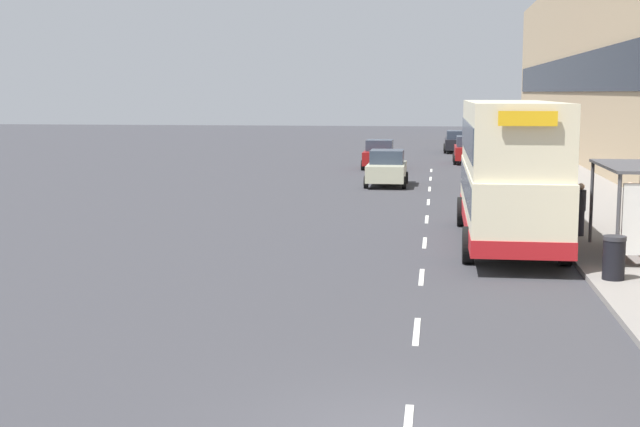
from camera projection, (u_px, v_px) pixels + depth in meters
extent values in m
cube|color=gray|center=(550.00, 175.00, 48.81)|extent=(5.00, 93.00, 0.14)
cube|color=tan|center=(631.00, 57.00, 47.43)|extent=(3.00, 93.00, 12.82)
cube|color=black|center=(601.00, 70.00, 47.72)|extent=(0.12, 89.28, 2.31)
cube|color=silver|center=(417.00, 331.00, 17.15)|extent=(0.12, 2.00, 0.01)
cube|color=silver|center=(422.00, 277.00, 22.18)|extent=(0.12, 2.00, 0.01)
cube|color=silver|center=(425.00, 243.00, 27.21)|extent=(0.12, 2.00, 0.01)
cube|color=silver|center=(427.00, 219.00, 32.25)|extent=(0.12, 2.00, 0.01)
cube|color=silver|center=(428.00, 202.00, 37.28)|extent=(0.12, 2.00, 0.01)
cube|color=silver|center=(430.00, 189.00, 42.31)|extent=(0.12, 2.00, 0.01)
cube|color=silver|center=(431.00, 179.00, 47.34)|extent=(0.12, 2.00, 0.01)
cube|color=silver|center=(431.00, 170.00, 52.37)|extent=(0.12, 2.00, 0.01)
cube|color=#4C4C51|center=(632.00, 166.00, 24.18)|extent=(1.60, 4.20, 0.08)
cylinder|color=#4C4C51|center=(618.00, 221.00, 22.48)|extent=(0.10, 0.10, 2.40)
cylinder|color=#4C4C51|center=(591.00, 202.00, 26.41)|extent=(0.10, 0.10, 2.40)
cylinder|color=#4C4C51|center=(640.00, 203.00, 26.23)|extent=(0.10, 0.10, 2.40)
cube|color=maroon|center=(638.00, 239.00, 24.42)|extent=(0.36, 2.80, 0.08)
cube|color=beige|center=(508.00, 198.00, 26.83)|extent=(2.55, 10.47, 1.85)
cube|color=beige|center=(510.00, 134.00, 26.57)|extent=(2.50, 10.16, 1.95)
cube|color=#B2191E|center=(507.00, 220.00, 26.92)|extent=(2.58, 10.53, 0.45)
cube|color=#2D3847|center=(508.00, 185.00, 26.78)|extent=(2.58, 9.85, 0.81)
cube|color=#2D3847|center=(510.00, 138.00, 26.58)|extent=(2.55, 9.85, 0.94)
cube|color=yellow|center=(528.00, 119.00, 21.36)|extent=(1.40, 0.08, 0.36)
cylinder|color=black|center=(462.00, 212.00, 30.62)|extent=(0.30, 1.00, 1.00)
cylinder|color=black|center=(537.00, 213.00, 30.29)|extent=(0.30, 1.00, 1.00)
cylinder|color=black|center=(468.00, 245.00, 23.93)|extent=(0.30, 1.00, 1.00)
cylinder|color=black|center=(565.00, 247.00, 23.60)|extent=(0.30, 1.00, 1.00)
cube|color=maroon|center=(469.00, 152.00, 57.55)|extent=(1.85, 4.24, 0.81)
cube|color=#2D3847|center=(469.00, 141.00, 57.24)|extent=(1.63, 2.03, 0.66)
cylinder|color=black|center=(454.00, 157.00, 59.01)|extent=(0.20, 0.60, 0.60)
cylinder|color=black|center=(482.00, 157.00, 58.77)|extent=(0.20, 0.60, 0.60)
cylinder|color=black|center=(455.00, 160.00, 56.43)|extent=(0.20, 0.60, 0.60)
cylinder|color=black|center=(484.00, 160.00, 56.19)|extent=(0.20, 0.60, 0.60)
cube|color=#B7B799|center=(387.00, 172.00, 43.69)|extent=(1.82, 4.09, 0.80)
cube|color=#2D3847|center=(387.00, 157.00, 43.79)|extent=(1.60, 1.97, 0.65)
cylinder|color=black|center=(404.00, 183.00, 42.38)|extent=(0.20, 0.60, 0.60)
cylinder|color=black|center=(366.00, 182.00, 42.62)|extent=(0.20, 0.60, 0.60)
cylinder|color=black|center=(406.00, 178.00, 44.88)|extent=(0.20, 0.60, 0.60)
cylinder|color=black|center=(370.00, 177.00, 45.11)|extent=(0.20, 0.60, 0.60)
cube|color=black|center=(457.00, 144.00, 68.00)|extent=(1.86, 4.56, 0.75)
cube|color=#2D3847|center=(458.00, 135.00, 67.69)|extent=(1.64, 2.19, 0.62)
cylinder|color=black|center=(445.00, 147.00, 69.56)|extent=(0.20, 0.60, 0.60)
cylinder|color=black|center=(469.00, 147.00, 69.32)|extent=(0.20, 0.60, 0.60)
cylinder|color=black|center=(445.00, 150.00, 66.79)|extent=(0.20, 0.60, 0.60)
cylinder|color=black|center=(470.00, 150.00, 66.55)|extent=(0.20, 0.60, 0.60)
cube|color=maroon|center=(379.00, 157.00, 53.49)|extent=(1.77, 3.92, 0.79)
cube|color=#2D3847|center=(380.00, 145.00, 53.58)|extent=(1.56, 1.88, 0.64)
cylinder|color=black|center=(393.00, 166.00, 52.23)|extent=(0.20, 0.60, 0.60)
cylinder|color=black|center=(363.00, 165.00, 52.46)|extent=(0.20, 0.60, 0.60)
cylinder|color=black|center=(395.00, 162.00, 54.62)|extent=(0.20, 0.60, 0.60)
cylinder|color=black|center=(366.00, 162.00, 54.85)|extent=(0.20, 0.60, 0.60)
cylinder|color=#23232D|center=(629.00, 225.00, 27.17)|extent=(0.28, 0.28, 0.82)
cylinder|color=navy|center=(630.00, 201.00, 27.07)|extent=(0.34, 0.34, 0.69)
sphere|color=tan|center=(630.00, 186.00, 27.01)|extent=(0.22, 0.22, 0.22)
cylinder|color=#23232D|center=(580.00, 223.00, 27.69)|extent=(0.27, 0.27, 0.78)
cylinder|color=#26262D|center=(581.00, 200.00, 27.59)|extent=(0.33, 0.33, 0.65)
sphere|color=tan|center=(581.00, 187.00, 27.53)|extent=(0.21, 0.21, 0.21)
cylinder|color=black|center=(614.00, 260.00, 21.19)|extent=(0.52, 0.52, 0.95)
cylinder|color=#2D2D33|center=(615.00, 238.00, 21.12)|extent=(0.55, 0.55, 0.10)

